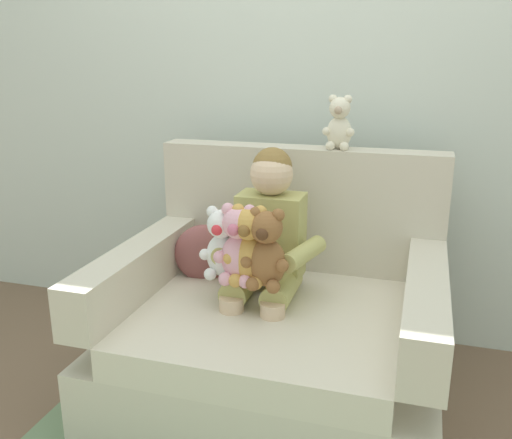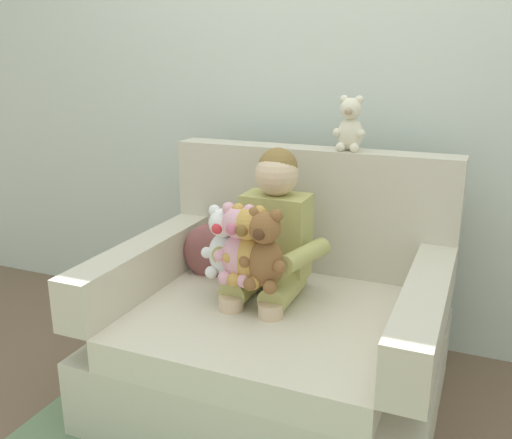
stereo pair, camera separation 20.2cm
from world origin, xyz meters
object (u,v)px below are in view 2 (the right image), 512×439
plush_white (224,244)px  plush_brown (265,251)px  throw_pillow (213,252)px  plush_cream_on_backrest (350,125)px  plush_honey (248,247)px  plush_pink (239,246)px  seated_child (270,244)px  armchair (279,329)px

plush_white → plush_brown: 0.19m
throw_pillow → plush_cream_on_backrest: bearing=24.7°
plush_honey → plush_pink: bearing=-170.6°
plush_brown → plush_cream_on_backrest: 0.68m
plush_brown → plush_cream_on_backrest: size_ratio=1.33×
seated_child → plush_pink: size_ratio=2.72×
throw_pillow → armchair: bearing=-21.6°
seated_child → throw_pillow: 0.34m
seated_child → plush_cream_on_backrest: size_ratio=3.65×
armchair → plush_cream_on_backrest: (0.16, 0.38, 0.77)m
plush_pink → throw_pillow: size_ratio=1.16×
seated_child → throw_pillow: (-0.31, 0.10, -0.11)m
plush_brown → plush_cream_on_backrest: (0.16, 0.53, 0.40)m
plush_white → armchair: bearing=12.2°
armchair → plush_pink: 0.41m
armchair → plush_pink: bearing=-132.7°
plush_pink → plush_white: (-0.08, 0.03, -0.01)m
armchair → plush_brown: bearing=-92.3°
plush_honey → plush_brown: size_ratio=1.01×
seated_child → plush_brown: (0.05, -0.18, 0.04)m
armchair → seated_child: (-0.06, 0.04, 0.34)m
seated_child → plush_white: size_ratio=2.96×
armchair → plush_brown: armchair is taller
armchair → plush_honey: 0.40m
plush_white → throw_pillow: bearing=110.7°
seated_child → plush_honey: 0.18m
plush_pink → plush_brown: plush_pink is taller
armchair → plush_white: size_ratio=4.48×
seated_child → plush_pink: seated_child is taller
seated_child → plush_pink: bearing=-104.3°
plush_white → throw_pillow: size_ratio=1.07×
plush_cream_on_backrest → armchair: bearing=-110.2°
armchair → plush_white: armchair is taller
plush_brown → armchair: bearing=88.0°
plush_honey → plush_brown: plush_honey is taller
armchair → plush_pink: armchair is taller
plush_honey → throw_pillow: 0.42m
plush_pink → plush_white: plush_pink is taller
plush_pink → plush_white: 0.08m
armchair → throw_pillow: size_ratio=4.80×
armchair → seated_child: 0.35m
plush_pink → seated_child: bearing=93.5°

